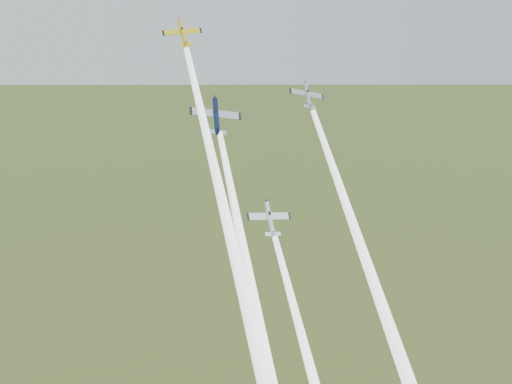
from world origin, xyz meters
name	(u,v)px	position (x,y,z in m)	size (l,w,h in m)	color
plane_yellow	(183,33)	(-9.66, 3.61, 116.81)	(6.51, 6.46, 1.02)	yellow
smoke_trail_yellow	(239,274)	(-7.46, -24.82, 86.35)	(2.43, 2.43, 77.05)	white
plane_navy	(216,116)	(-5.00, 0.70, 103.57)	(8.81, 8.74, 1.38)	#0B1734
smoke_trail_navy	(256,312)	(-4.41, -22.24, 79.07)	(2.43, 2.43, 60.73)	white
plane_silver_right	(308,95)	(10.94, 0.76, 106.40)	(6.58, 6.53, 1.03)	#A5ABB3
smoke_trail_silver_right	(375,287)	(13.81, -22.83, 81.02)	(2.43, 2.43, 63.14)	white
plane_silver_low	(270,219)	(1.33, -9.58, 88.45)	(7.45, 7.39, 1.17)	silver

